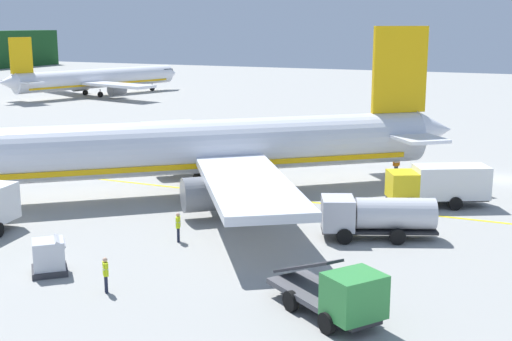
{
  "coord_description": "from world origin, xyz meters",
  "views": [
    {
      "loc": [
        -56.79,
        -3.71,
        12.18
      ],
      "look_at": [
        -15.69,
        14.47,
        2.54
      ],
      "focal_mm": 48.67,
      "sensor_mm": 36.0,
      "label": 1
    }
  ],
  "objects_px": {
    "airliner_mid_apron": "(96,79)",
    "service_truck_pushback": "(439,184)",
    "crew_loader_right": "(106,272)",
    "service_truck_catering": "(339,295)",
    "service_truck_baggage": "(376,215)",
    "cargo_container_near": "(49,257)",
    "crew_marshaller": "(396,164)",
    "crew_loader_left": "(178,225)",
    "airliner_foreground": "(194,148)"
  },
  "relations": [
    {
      "from": "airliner_mid_apron",
      "to": "service_truck_catering",
      "type": "xyz_separation_m",
      "value": [
        -69.9,
        -63.98,
        -1.64
      ]
    },
    {
      "from": "service_truck_pushback",
      "to": "crew_marshaller",
      "type": "xyz_separation_m",
      "value": [
        8.14,
        4.68,
        -0.57
      ]
    },
    {
      "from": "service_truck_catering",
      "to": "crew_loader_right",
      "type": "bearing_deg",
      "value": 96.72
    },
    {
      "from": "airliner_mid_apron",
      "to": "crew_loader_right",
      "type": "xyz_separation_m",
      "value": [
        -71.16,
        -53.27,
        -1.83
      ]
    },
    {
      "from": "airliner_mid_apron",
      "to": "airliner_foreground",
      "type": "bearing_deg",
      "value": -137.96
    },
    {
      "from": "service_truck_pushback",
      "to": "crew_loader_right",
      "type": "relative_size",
      "value": 4.08
    },
    {
      "from": "cargo_container_near",
      "to": "service_truck_pushback",
      "type": "bearing_deg",
      "value": -36.45
    },
    {
      "from": "airliner_mid_apron",
      "to": "crew_loader_left",
      "type": "height_order",
      "value": "airliner_mid_apron"
    },
    {
      "from": "airliner_foreground",
      "to": "airliner_mid_apron",
      "type": "bearing_deg",
      "value": 42.04
    },
    {
      "from": "airliner_mid_apron",
      "to": "service_truck_catering",
      "type": "height_order",
      "value": "airliner_mid_apron"
    },
    {
      "from": "airliner_mid_apron",
      "to": "crew_marshaller",
      "type": "distance_m",
      "value": 72.79
    },
    {
      "from": "airliner_mid_apron",
      "to": "service_truck_pushback",
      "type": "xyz_separation_m",
      "value": [
        -49.41,
        -64.61,
        -1.27
      ]
    },
    {
      "from": "airliner_foreground",
      "to": "crew_loader_right",
      "type": "height_order",
      "value": "airliner_foreground"
    },
    {
      "from": "airliner_mid_apron",
      "to": "crew_loader_right",
      "type": "height_order",
      "value": "airliner_mid_apron"
    },
    {
      "from": "crew_marshaller",
      "to": "service_truck_baggage",
      "type": "bearing_deg",
      "value": -171.25
    },
    {
      "from": "airliner_foreground",
      "to": "cargo_container_near",
      "type": "distance_m",
      "value": 17.15
    },
    {
      "from": "airliner_foreground",
      "to": "cargo_container_near",
      "type": "xyz_separation_m",
      "value": [
        -16.93,
        -1.18,
        -2.53
      ]
    },
    {
      "from": "crew_loader_right",
      "to": "crew_loader_left",
      "type": "bearing_deg",
      "value": 5.52
    },
    {
      "from": "service_truck_catering",
      "to": "crew_loader_left",
      "type": "height_order",
      "value": "service_truck_catering"
    },
    {
      "from": "service_truck_baggage",
      "to": "crew_loader_left",
      "type": "xyz_separation_m",
      "value": [
        -5.1,
        10.03,
        -0.4
      ]
    },
    {
      "from": "service_truck_pushback",
      "to": "cargo_container_near",
      "type": "xyz_separation_m",
      "value": [
        -20.82,
        15.38,
        -0.69
      ]
    },
    {
      "from": "service_truck_baggage",
      "to": "cargo_container_near",
      "type": "xyz_separation_m",
      "value": [
        -12.05,
        13.3,
        -0.54
      ]
    },
    {
      "from": "service_truck_catering",
      "to": "service_truck_pushback",
      "type": "distance_m",
      "value": 20.51
    },
    {
      "from": "airliner_mid_apron",
      "to": "service_truck_catering",
      "type": "bearing_deg",
      "value": -137.53
    },
    {
      "from": "cargo_container_near",
      "to": "crew_loader_left",
      "type": "distance_m",
      "value": 7.68
    },
    {
      "from": "crew_loader_right",
      "to": "service_truck_pushback",
      "type": "bearing_deg",
      "value": -27.53
    },
    {
      "from": "crew_loader_left",
      "to": "airliner_foreground",
      "type": "bearing_deg",
      "value": 24.04
    },
    {
      "from": "airliner_foreground",
      "to": "service_truck_baggage",
      "type": "bearing_deg",
      "value": -108.6
    },
    {
      "from": "service_truck_pushback",
      "to": "cargo_container_near",
      "type": "relative_size",
      "value": 2.89
    },
    {
      "from": "airliner_foreground",
      "to": "service_truck_baggage",
      "type": "distance_m",
      "value": 15.4
    },
    {
      "from": "service_truck_catering",
      "to": "service_truck_pushback",
      "type": "bearing_deg",
      "value": -1.77
    },
    {
      "from": "service_truck_catering",
      "to": "service_truck_pushback",
      "type": "relative_size",
      "value": 0.87
    },
    {
      "from": "airliner_foreground",
      "to": "crew_marshaller",
      "type": "distance_m",
      "value": 17.08
    },
    {
      "from": "crew_marshaller",
      "to": "crew_loader_right",
      "type": "distance_m",
      "value": 30.63
    },
    {
      "from": "crew_marshaller",
      "to": "crew_loader_right",
      "type": "height_order",
      "value": "crew_loader_right"
    },
    {
      "from": "cargo_container_near",
      "to": "crew_loader_left",
      "type": "xyz_separation_m",
      "value": [
        6.95,
        -3.27,
        0.14
      ]
    },
    {
      "from": "service_truck_baggage",
      "to": "cargo_container_near",
      "type": "bearing_deg",
      "value": 132.19
    },
    {
      "from": "crew_loader_right",
      "to": "airliner_foreground",
      "type": "bearing_deg",
      "value": 16.26
    },
    {
      "from": "service_truck_baggage",
      "to": "service_truck_catering",
      "type": "xyz_separation_m",
      "value": [
        -11.73,
        -1.44,
        -0.21
      ]
    },
    {
      "from": "airliner_mid_apron",
      "to": "service_truck_catering",
      "type": "relative_size",
      "value": 5.62
    },
    {
      "from": "service_truck_baggage",
      "to": "crew_loader_right",
      "type": "distance_m",
      "value": 15.96
    },
    {
      "from": "service_truck_pushback",
      "to": "crew_loader_left",
      "type": "bearing_deg",
      "value": 138.88
    },
    {
      "from": "crew_marshaller",
      "to": "crew_loader_left",
      "type": "relative_size",
      "value": 0.99
    },
    {
      "from": "airliner_mid_apron",
      "to": "service_truck_pushback",
      "type": "height_order",
      "value": "airliner_mid_apron"
    },
    {
      "from": "service_truck_catering",
      "to": "cargo_container_near",
      "type": "distance_m",
      "value": 14.75
    },
    {
      "from": "service_truck_baggage",
      "to": "crew_loader_left",
      "type": "height_order",
      "value": "service_truck_baggage"
    },
    {
      "from": "crew_marshaller",
      "to": "service_truck_pushback",
      "type": "bearing_deg",
      "value": -150.13
    },
    {
      "from": "airliner_foreground",
      "to": "crew_loader_right",
      "type": "relative_size",
      "value": 20.15
    },
    {
      "from": "airliner_foreground",
      "to": "service_truck_catering",
      "type": "relative_size",
      "value": 5.68
    },
    {
      "from": "cargo_container_near",
      "to": "crew_loader_left",
      "type": "bearing_deg",
      "value": -25.2
    }
  ]
}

